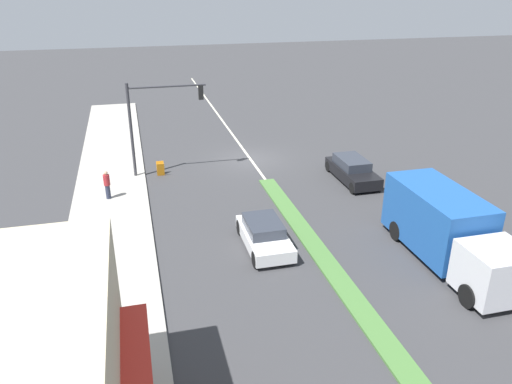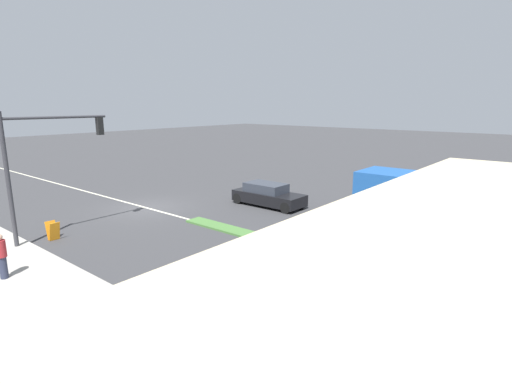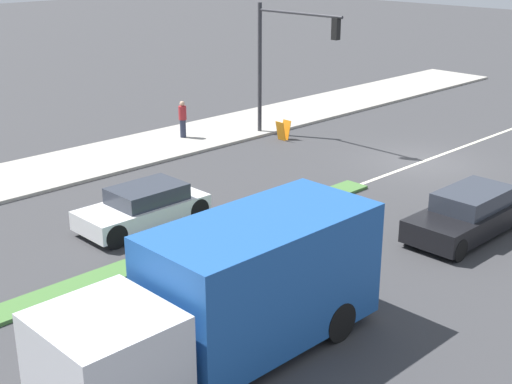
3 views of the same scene
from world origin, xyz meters
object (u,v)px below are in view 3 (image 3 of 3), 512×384
pedestrian (183,118)px  van_white (144,207)px  traffic_signal_main (284,49)px  warning_aframe_sign (283,130)px  delivery_truck (231,295)px  suv_black (469,214)px

pedestrian → van_white: pedestrian is taller
traffic_signal_main → pedestrian: bearing=46.8°
warning_aframe_sign → delivery_truck: 17.18m
warning_aframe_sign → van_white: (-3.84, 10.13, 0.19)m
pedestrian → van_white: 9.85m
traffic_signal_main → van_white: bearing=111.1°
pedestrian → traffic_signal_main: bearing=-133.2°
delivery_truck → van_white: bearing=-22.6°
pedestrian → warning_aframe_sign: (-3.04, -3.10, -0.53)m
suv_black → traffic_signal_main: bearing=-18.4°
suv_black → van_white: bearing=42.0°
pedestrian → delivery_truck: delivery_truck is taller
pedestrian → delivery_truck: bearing=144.6°
pedestrian → warning_aframe_sign: 4.38m
traffic_signal_main → warning_aframe_sign: traffic_signal_main is taller
delivery_truck → van_white: (7.20, -2.99, -0.86)m
delivery_truck → suv_black: size_ratio=1.69×
pedestrian → warning_aframe_sign: pedestrian is taller
delivery_truck → van_white: delivery_truck is taller
warning_aframe_sign → delivery_truck: size_ratio=0.11×
pedestrian → delivery_truck: (-14.09, 10.02, 0.51)m
pedestrian → van_white: size_ratio=0.40×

